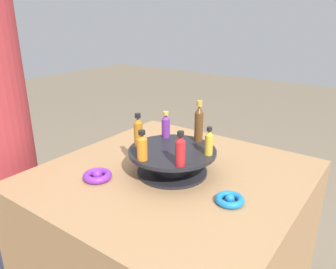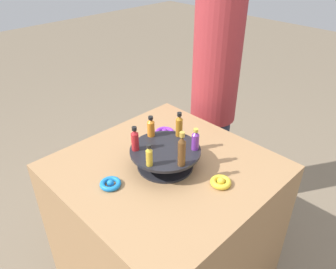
{
  "view_description": "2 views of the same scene",
  "coord_description": "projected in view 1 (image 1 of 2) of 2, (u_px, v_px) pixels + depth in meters",
  "views": [
    {
      "loc": [
        0.59,
        -0.84,
        1.31
      ],
      "look_at": [
        -0.01,
        -0.01,
        0.93
      ],
      "focal_mm": 35.0,
      "sensor_mm": 36.0,
      "label": 1
    },
    {
      "loc": [
        0.79,
        0.82,
        1.67
      ],
      "look_at": [
        -0.03,
        -0.01,
        0.94
      ],
      "focal_mm": 35.0,
      "sensor_mm": 36.0,
      "label": 2
    }
  ],
  "objects": [
    {
      "name": "bottle_gold",
      "position": [
        209.0,
        142.0,
        1.06
      ],
      "size": [
        0.03,
        0.03,
        0.1
      ],
      "color": "gold",
      "rests_on": "display_stand"
    },
    {
      "name": "bottle_brown",
      "position": [
        199.0,
        123.0,
        1.17
      ],
      "size": [
        0.03,
        0.03,
        0.15
      ],
      "color": "brown",
      "rests_on": "display_stand"
    },
    {
      "name": "bottle_purple",
      "position": [
        166.0,
        125.0,
        1.21
      ],
      "size": [
        0.03,
        0.03,
        0.1
      ],
      "color": "#702D93",
      "rests_on": "display_stand"
    },
    {
      "name": "ribbon_bow_purple",
      "position": [
        97.0,
        176.0,
        1.1
      ],
      "size": [
        0.1,
        0.1,
        0.03
      ],
      "color": "purple",
      "rests_on": "party_table"
    },
    {
      "name": "ribbon_bow_gold",
      "position": [
        192.0,
        144.0,
        1.37
      ],
      "size": [
        0.09,
        0.09,
        0.03
      ],
      "color": "gold",
      "rests_on": "party_table"
    },
    {
      "name": "ribbon_bow_blue",
      "position": [
        230.0,
        199.0,
        0.96
      ],
      "size": [
        0.09,
        0.09,
        0.03
      ],
      "color": "blue",
      "rests_on": "party_table"
    },
    {
      "name": "bottle_amber",
      "position": [
        138.0,
        131.0,
        1.14
      ],
      "size": [
        0.03,
        0.03,
        0.12
      ],
      "color": "#AD6B19",
      "rests_on": "display_stand"
    },
    {
      "name": "bottle_red",
      "position": [
        180.0,
        150.0,
        0.98
      ],
      "size": [
        0.03,
        0.03,
        0.11
      ],
      "color": "#B21E23",
      "rests_on": "display_stand"
    },
    {
      "name": "party_table",
      "position": [
        172.0,
        263.0,
        1.28
      ],
      "size": [
        0.86,
        0.86,
        0.79
      ],
      "color": "#9E754C",
      "rests_on": "ground_plane"
    },
    {
      "name": "bottle_orange",
      "position": [
        142.0,
        146.0,
        1.02
      ],
      "size": [
        0.03,
        0.03,
        0.1
      ],
      "color": "orange",
      "rests_on": "display_stand"
    },
    {
      "name": "display_stand",
      "position": [
        172.0,
        160.0,
        1.13
      ],
      "size": [
        0.3,
        0.3,
        0.09
      ],
      "color": "black",
      "rests_on": "party_table"
    }
  ]
}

